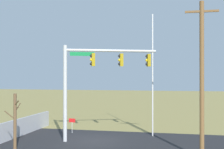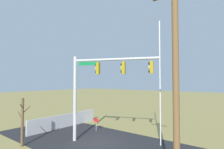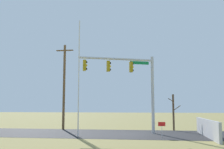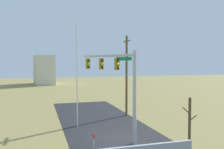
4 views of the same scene
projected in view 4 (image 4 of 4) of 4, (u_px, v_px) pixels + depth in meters
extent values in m
plane|color=olive|center=(116.00, 137.00, 20.43)|extent=(160.00, 160.00, 0.00)
cube|color=#232326|center=(104.00, 125.00, 24.26)|extent=(28.00, 8.00, 0.01)
cube|color=#B7B5AD|center=(140.00, 148.00, 17.80)|extent=(6.00, 6.00, 0.01)
cylinder|color=#B2B5BA|center=(135.00, 97.00, 18.57)|extent=(0.28, 0.28, 7.07)
cylinder|color=#B2B5BA|center=(107.00, 56.00, 21.10)|extent=(6.48, 2.80, 0.20)
cube|color=#0F7238|center=(124.00, 59.00, 19.39)|extent=(1.68, 0.71, 0.28)
cube|color=#937A0F|center=(117.00, 64.00, 20.06)|extent=(0.36, 0.42, 0.96)
sphere|color=black|center=(118.00, 60.00, 19.93)|extent=(0.22, 0.22, 0.22)
sphere|color=yellow|center=(118.00, 64.00, 19.94)|extent=(0.22, 0.22, 0.22)
sphere|color=black|center=(118.00, 68.00, 19.96)|extent=(0.22, 0.22, 0.22)
cube|color=#937A0F|center=(101.00, 64.00, 21.73)|extent=(0.36, 0.42, 0.96)
sphere|color=black|center=(102.00, 60.00, 21.60)|extent=(0.22, 0.22, 0.22)
sphere|color=yellow|center=(102.00, 64.00, 21.61)|extent=(0.22, 0.22, 0.22)
sphere|color=black|center=(102.00, 67.00, 21.63)|extent=(0.22, 0.22, 0.22)
cube|color=#937A0F|center=(88.00, 64.00, 23.40)|extent=(0.36, 0.42, 0.96)
sphere|color=black|center=(89.00, 61.00, 23.27)|extent=(0.22, 0.22, 0.22)
sphere|color=yellow|center=(89.00, 64.00, 23.28)|extent=(0.22, 0.22, 0.22)
sphere|color=black|center=(89.00, 67.00, 23.30)|extent=(0.22, 0.22, 0.22)
cylinder|color=silver|center=(77.00, 76.00, 23.38)|extent=(0.10, 0.10, 9.77)
cylinder|color=brown|center=(127.00, 76.00, 28.36)|extent=(0.26, 0.26, 9.15)
cube|color=brown|center=(127.00, 41.00, 28.15)|extent=(1.90, 0.12, 0.12)
cylinder|color=brown|center=(190.00, 123.00, 17.60)|extent=(0.20, 0.20, 3.68)
cylinder|color=brown|center=(193.00, 118.00, 17.23)|extent=(0.78, 0.07, 0.57)
cylinder|color=brown|center=(190.00, 105.00, 17.82)|extent=(0.54, 0.47, 0.39)
cylinder|color=brown|center=(186.00, 111.00, 17.50)|extent=(0.12, 0.61, 0.55)
cylinder|color=silver|center=(94.00, 145.00, 17.18)|extent=(0.04, 0.04, 0.90)
cube|color=red|center=(94.00, 136.00, 17.15)|extent=(0.56, 0.02, 0.32)
cube|color=beige|center=(44.00, 70.00, 68.43)|extent=(10.08, 5.77, 7.94)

